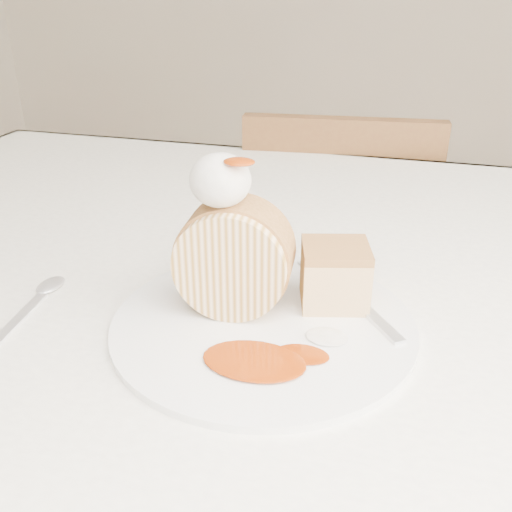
# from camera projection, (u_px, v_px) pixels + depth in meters

# --- Properties ---
(table) EXTENTS (1.40, 0.90, 0.75)m
(table) POSITION_uv_depth(u_px,v_px,m) (275.00, 313.00, 0.74)
(table) COLOR white
(table) RESTS_ON ground
(chair_far) EXTENTS (0.42, 0.42, 0.82)m
(chair_far) POSITION_uv_depth(u_px,v_px,m) (335.00, 262.00, 1.31)
(chair_far) COLOR brown
(chair_far) RESTS_ON ground
(plate) EXTENTS (0.35, 0.35, 0.01)m
(plate) POSITION_uv_depth(u_px,v_px,m) (263.00, 323.00, 0.55)
(plate) COLOR white
(plate) RESTS_ON table
(roulade_slice) EXTENTS (0.11, 0.07, 0.11)m
(roulade_slice) POSITION_uv_depth(u_px,v_px,m) (234.00, 258.00, 0.54)
(roulade_slice) COLOR beige
(roulade_slice) RESTS_ON plate
(cake_chunk) EXTENTS (0.08, 0.07, 0.05)m
(cake_chunk) POSITION_uv_depth(u_px,v_px,m) (334.00, 278.00, 0.57)
(cake_chunk) COLOR #A96E40
(cake_chunk) RESTS_ON plate
(whipped_cream) EXTENTS (0.06, 0.06, 0.05)m
(whipped_cream) POSITION_uv_depth(u_px,v_px,m) (220.00, 180.00, 0.51)
(whipped_cream) COLOR white
(whipped_cream) RESTS_ON roulade_slice
(caramel_drizzle) EXTENTS (0.03, 0.02, 0.01)m
(caramel_drizzle) POSITION_uv_depth(u_px,v_px,m) (239.00, 155.00, 0.48)
(caramel_drizzle) COLOR #8E2D05
(caramel_drizzle) RESTS_ON whipped_cream
(caramel_pool) EXTENTS (0.10, 0.08, 0.00)m
(caramel_pool) POSITION_uv_depth(u_px,v_px,m) (254.00, 361.00, 0.48)
(caramel_pool) COLOR #8E2D05
(caramel_pool) RESTS_ON plate
(fork) EXTENTS (0.12, 0.15, 0.00)m
(fork) POSITION_uv_depth(u_px,v_px,m) (365.00, 309.00, 0.56)
(fork) COLOR silver
(fork) RESTS_ON plate
(spoon) EXTENTS (0.04, 0.14, 0.00)m
(spoon) POSITION_uv_depth(u_px,v_px,m) (14.00, 324.00, 0.55)
(spoon) COLOR silver
(spoon) RESTS_ON table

